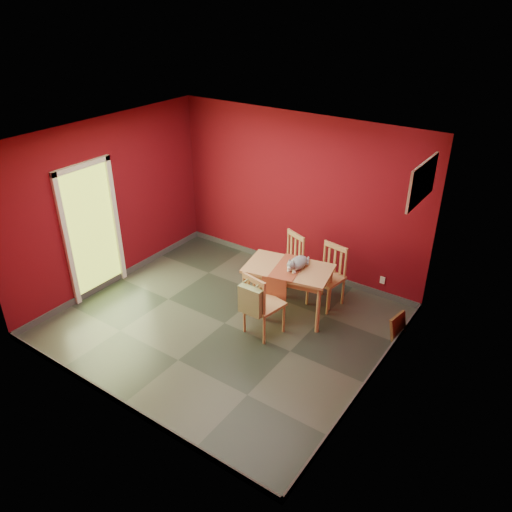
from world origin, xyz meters
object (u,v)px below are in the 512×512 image
Objects in this scene: chair_far_left at (288,262)px; tote_bag at (251,301)px; picture_frame at (398,326)px; chair_far_right at (328,275)px; chair_near at (262,303)px; cat at (298,261)px; dining_table at (288,273)px.

tote_bag is (0.31, -1.47, 0.17)m from chair_far_left.
chair_far_left is 2.64× the size of picture_frame.
chair_far_right is 0.99× the size of chair_near.
chair_near is (0.34, -1.24, 0.01)m from chair_far_left.
chair_near is 1.93m from picture_frame.
chair_far_left is 1.51m from tote_bag.
cat is 1.26× the size of picture_frame.
chair_near reaches higher than chair_far_right.
dining_table is 2.99× the size of cat.
chair_near reaches higher than tote_bag.
cat is at bearing -168.88° from picture_frame.
dining_table is 0.88m from tote_bag.
dining_table is at bearing 86.63° from tote_bag.
cat reaches higher than chair_far_right.
chair_far_right is 2.68× the size of picture_frame.
cat is at bearing 80.15° from tote_bag.
chair_far_right is 1.28m from chair_near.
tote_bag is at bearing -78.10° from chair_far_left.
chair_far_left is at bearing 121.62° from dining_table.
dining_table is 0.70m from chair_far_right.
cat is (-0.26, -0.49, 0.39)m from chair_far_right.
picture_frame is (1.48, 0.29, -0.71)m from cat.
chair_far_right is 1.28m from picture_frame.
chair_far_left is at bearing 145.40° from cat.
chair_far_left is 0.98× the size of chair_far_right.
chair_far_left reaches higher than dining_table.
tote_bag is at bearing -97.04° from chair_near.
chair_far_left reaches higher than tote_bag.
cat is at bearing 79.28° from chair_near.
dining_table is 1.38× the size of chair_near.
cat reaches higher than dining_table.
picture_frame is (1.64, 1.24, -0.49)m from tote_bag.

